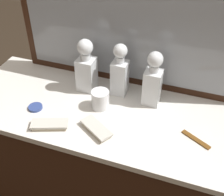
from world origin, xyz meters
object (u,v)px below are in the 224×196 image
Objects in this scene: crystal_decanter_rear at (120,74)px; tortoiseshell_comb at (196,140)px; crystal_decanter_far_right at (153,84)px; silver_brush_left at (50,125)px; silver_brush_rear at (96,129)px; porcelain_dish at (35,107)px; crystal_tumbler_rear at (100,100)px; crystal_decanter_far_left at (86,70)px.

crystal_decanter_rear reaches higher than tortoiseshell_comb.
crystal_decanter_far_right is 0.49m from silver_brush_left.
porcelain_dish is at bearing 172.43° from silver_brush_rear.
silver_brush_left is (-0.16, -0.20, -0.03)m from crystal_tumbler_rear.
crystal_decanter_far_left is at bearing 120.16° from silver_brush_rear.
silver_brush_left is 0.20m from silver_brush_rear.
porcelain_dish is at bearing -155.60° from crystal_decanter_far_right.
crystal_tumbler_rear is at bearing 171.48° from tortoiseshell_comb.
crystal_decanter_far_left is at bearing 179.90° from crystal_decanter_far_right.
silver_brush_left is 0.61m from tortoiseshell_comb.
silver_brush_left is at bearing -97.75° from crystal_decanter_far_left.
crystal_decanter_rear is 0.42m from porcelain_dish.
tortoiseshell_comb is at bearing 12.18° from silver_brush_rear.
crystal_decanter_far_left is 0.32m from silver_brush_rear.
crystal_decanter_far_left is at bearing 53.46° from porcelain_dish.
crystal_decanter_rear reaches higher than porcelain_dish.
crystal_tumbler_rear is at bearing 104.84° from silver_brush_rear.
silver_brush_rear is 0.41m from tortoiseshell_comb.
crystal_tumbler_rear is at bearing -152.23° from crystal_decanter_far_right.
tortoiseshell_comb is at bearing 3.53° from porcelain_dish.
tortoiseshell_comb is (0.72, 0.04, -0.00)m from porcelain_dish.
crystal_decanter_rear is 3.05× the size of crystal_tumbler_rear.
crystal_tumbler_rear reaches higher than porcelain_dish.
tortoiseshell_comb is at bearing 12.35° from silver_brush_left.
porcelain_dish reaches higher than tortoiseshell_comb.
crystal_decanter_far_left is 1.02× the size of crystal_decanter_rear.
crystal_decanter_rear reaches higher than silver_brush_left.
crystal_decanter_far_left reaches higher than silver_brush_rear.
crystal_tumbler_rear is 1.34× the size of porcelain_dish.
crystal_tumbler_rear is 0.52× the size of silver_brush_left.
silver_brush_left is (-0.04, -0.31, -0.10)m from crystal_decanter_far_left.
silver_brush_rear is at bearing -122.83° from crystal_decanter_far_right.
crystal_decanter_far_right is at bearing -0.10° from crystal_decanter_far_left.
silver_brush_rear is (0.20, 0.04, 0.00)m from silver_brush_left.
crystal_decanter_far_right reaches higher than tortoiseshell_comb.
tortoiseshell_comb is at bearing -37.44° from crystal_decanter_far_right.
crystal_decanter_far_right is at bearing 27.77° from crystal_tumbler_rear.
silver_brush_left is (-0.20, -0.33, -0.09)m from crystal_decanter_rear.
crystal_tumbler_rear reaches higher than tortoiseshell_comb.
crystal_decanter_far_left is at bearing 162.25° from tortoiseshell_comb.
silver_brush_rear reaches higher than porcelain_dish.
silver_brush_left is at bearing -128.22° from crystal_tumbler_rear.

